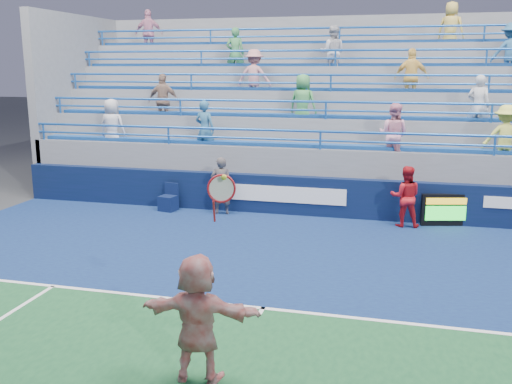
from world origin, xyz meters
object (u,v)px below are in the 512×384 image
(judge_chair, at_px, (168,202))
(ball_girl, at_px, (405,197))
(tennis_player, at_px, (198,318))
(serve_speed_board, at_px, (445,210))
(line_judge, at_px, (221,186))

(judge_chair, bearing_deg, ball_girl, -0.17)
(tennis_player, height_order, ball_girl, tennis_player)
(tennis_player, bearing_deg, serve_speed_board, 67.14)
(judge_chair, height_order, line_judge, line_judge)
(judge_chair, distance_m, line_judge, 1.71)
(ball_girl, bearing_deg, judge_chair, -3.46)
(serve_speed_board, relative_size, line_judge, 0.75)
(serve_speed_board, height_order, judge_chair, serve_speed_board)
(judge_chair, bearing_deg, serve_speed_board, 2.15)
(tennis_player, bearing_deg, line_judge, 105.73)
(serve_speed_board, xyz_separation_m, ball_girl, (-1.02, -0.31, 0.37))
(serve_speed_board, distance_m, ball_girl, 1.13)
(judge_chair, relative_size, ball_girl, 0.50)
(serve_speed_board, height_order, ball_girl, ball_girl)
(tennis_player, distance_m, line_judge, 8.75)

